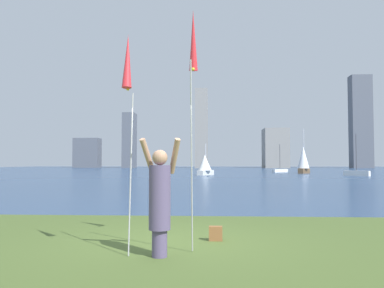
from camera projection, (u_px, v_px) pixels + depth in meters
The scene contains 14 objects.
ground at pixel (208, 173), 58.32m from camera, with size 120.00×138.00×0.12m.
person at pixel (160, 198), 6.42m from camera, with size 0.72×0.53×1.96m.
kite_flag_left at pixel (128, 68), 6.39m from camera, with size 0.16×0.58×3.67m.
kite_flag_right at pixel (193, 48), 7.19m from camera, with size 0.16×1.00×4.36m.
bag at pixel (216, 233), 7.68m from camera, with size 0.27×0.14×0.28m.
sailboat_1 at pixel (303, 159), 52.30m from camera, with size 2.27×3.05×6.02m.
sailboat_4 at pixel (205, 165), 45.10m from camera, with size 2.10×3.21×3.69m.
sailboat_7 at pixel (280, 170), 57.74m from camera, with size 2.59×2.19×4.14m.
sailboat_8 at pixel (357, 173), 42.55m from camera, with size 2.38×2.32×4.62m.
skyline_tower_0 at pixel (87, 153), 101.97m from camera, with size 6.64×3.72×7.74m.
skyline_tower_1 at pixel (129, 140), 99.53m from camera, with size 3.00×4.46×14.04m.
skyline_tower_2 at pixel (202, 129), 96.34m from camera, with size 3.10×5.03×19.52m.
skyline_tower_3 at pixel (275, 148), 98.22m from camera, with size 6.00×7.33×9.91m.
skyline_tower_4 at pixel (361, 122), 94.86m from camera, with size 4.87×3.30×22.69m.
Camera 1 is at (0.80, -7.55, 1.56)m, focal length 36.34 mm.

